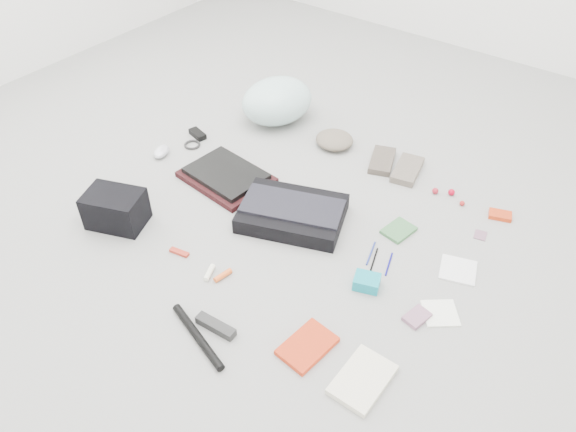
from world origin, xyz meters
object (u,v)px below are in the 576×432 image
Objects in this scene: messenger_bag at (292,213)px; camera_bag at (116,209)px; laptop at (226,173)px; accordion_wallet at (367,282)px; book_red at (307,346)px; bike_helmet at (277,101)px.

camera_bag is at bearing -162.32° from messenger_bag.
laptop is 3.56× the size of accordion_wallet.
camera_bag is (-0.16, -0.48, 0.04)m from laptop.
book_red is 2.02× the size of accordion_wallet.
camera_bag is 0.98m from book_red.
book_red is (0.97, -0.04, -0.06)m from camera_bag.
bike_helmet is 1.01m from camera_bag.
messenger_bag is at bearing 0.12° from laptop.
laptop is 0.51m from camera_bag.
messenger_bag is at bearing 17.06° from camera_bag.
bike_helmet reaches higher than camera_bag.
bike_helmet is at bearing 66.80° from camera_bag.
messenger_bag reaches higher than laptop.
camera_bag is 1.21× the size of book_red.
bike_helmet reaches higher than laptop.
laptop is 1.46× the size of camera_bag.
accordion_wallet is at bearing -37.44° from messenger_bag.
camera_bag reaches higher than laptop.
accordion_wallet is (0.95, -0.71, -0.09)m from bike_helmet.
messenger_bag is 0.40m from laptop.
bike_helmet is 1.65× the size of camera_bag.
camera_bag is at bearing -102.98° from laptop.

